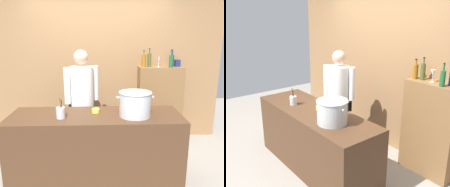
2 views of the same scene
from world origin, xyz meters
The scene contains 14 objects.
ground_plane centered at (0.00, 0.00, 0.00)m, with size 8.00×8.00×0.00m, color gray.
brick_back_panel centered at (0.00, 1.40, 1.50)m, with size 4.40×0.10×3.00m, color olive.
prep_counter centered at (0.00, 0.00, 0.45)m, with size 2.12×0.70×0.90m, color #472D1C.
bar_cabinet centered at (1.09, 1.19, 0.67)m, with size 0.76×0.32×1.34m, color brown.
chef centered at (-0.22, 0.62, 0.96)m, with size 0.48×0.41×1.66m.
stockpot_large centered at (0.48, -0.05, 1.05)m, with size 0.45×0.40×0.30m.
utensil_crock centered at (-0.41, -0.10, 0.97)m, with size 0.10×0.10×0.26m.
butter_jar centered at (0.00, 0.08, 0.93)m, with size 0.10×0.10×0.05m, color yellow.
wine_bottle_cobalt centered at (1.28, 1.22, 1.44)m, with size 0.06×0.06×0.28m.
wine_bottle_amber centered at (0.78, 1.16, 1.45)m, with size 0.08×0.08×0.28m.
wine_bottle_olive centered at (0.88, 1.19, 1.46)m, with size 0.07×0.07×0.31m.
wine_bottle_green centered at (1.23, 1.10, 1.45)m, with size 0.07×0.07×0.30m.
wine_glass_wide centered at (1.04, 1.18, 1.46)m, with size 0.07×0.07×0.17m.
spice_tin_navy centered at (1.38, 1.22, 1.40)m, with size 0.09×0.09×0.12m, color navy.
Camera 1 is at (0.10, -2.70, 1.83)m, focal length 36.96 mm.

